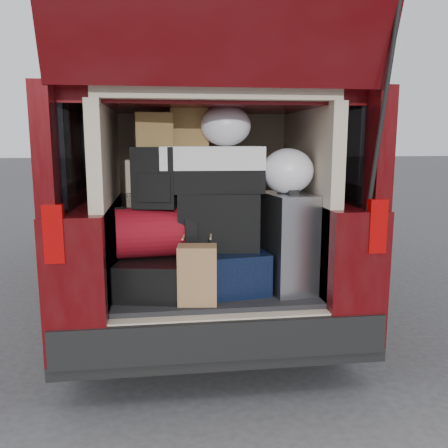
# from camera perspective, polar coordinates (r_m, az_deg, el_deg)

# --- Properties ---
(ground) EXTENTS (80.00, 80.00, 0.00)m
(ground) POSITION_cam_1_polar(r_m,az_deg,el_deg) (3.16, -0.97, -17.99)
(ground) COLOR #323234
(ground) RESTS_ON ground
(minivan) EXTENTS (1.90, 5.35, 2.77)m
(minivan) POSITION_cam_1_polar(r_m,az_deg,el_deg) (4.68, -3.60, 2.94)
(minivan) COLOR black
(minivan) RESTS_ON ground
(load_floor) EXTENTS (1.24, 1.05, 0.55)m
(load_floor) POSITION_cam_1_polar(r_m,az_deg,el_deg) (3.30, -1.55, -11.53)
(load_floor) COLOR black
(load_floor) RESTS_ON ground
(black_hardshell) EXTENTS (0.50, 0.62, 0.22)m
(black_hardshell) POSITION_cam_1_polar(r_m,az_deg,el_deg) (3.01, -8.27, -5.99)
(black_hardshell) COLOR black
(black_hardshell) RESTS_ON load_floor
(navy_hardshell) EXTENTS (0.57, 0.66, 0.26)m
(navy_hardshell) POSITION_cam_1_polar(r_m,az_deg,el_deg) (3.07, -0.42, -5.21)
(navy_hardshell) COLOR black
(navy_hardshell) RESTS_ON load_floor
(silver_roller) EXTENTS (0.32, 0.45, 0.61)m
(silver_roller) POSITION_cam_1_polar(r_m,az_deg,el_deg) (3.00, 7.55, -2.17)
(silver_roller) COLOR silver
(silver_roller) RESTS_ON load_floor
(kraft_bag) EXTENTS (0.24, 0.17, 0.34)m
(kraft_bag) POSITION_cam_1_polar(r_m,az_deg,el_deg) (2.75, -3.22, -6.12)
(kraft_bag) COLOR #9C7246
(kraft_bag) RESTS_ON load_floor
(red_duffel) EXTENTS (0.51, 0.36, 0.31)m
(red_duffel) POSITION_cam_1_polar(r_m,az_deg,el_deg) (2.98, -8.33, -0.94)
(red_duffel) COLOR maroon
(red_duffel) RESTS_ON black_hardshell
(black_soft_case) EXTENTS (0.53, 0.36, 0.36)m
(black_soft_case) POSITION_cam_1_polar(r_m,az_deg,el_deg) (2.99, -0.60, 0.44)
(black_soft_case) COLOR black
(black_soft_case) RESTS_ON navy_hardshell
(backpack) EXTENTS (0.28, 0.20, 0.37)m
(backpack) POSITION_cam_1_polar(r_m,az_deg,el_deg) (2.91, -8.35, 5.54)
(backpack) COLOR black
(backpack) RESTS_ON red_duffel
(twotone_duffel) EXTENTS (0.64, 0.35, 0.28)m
(twotone_duffel) POSITION_cam_1_polar(r_m,az_deg,el_deg) (2.98, -1.51, 6.62)
(twotone_duffel) COLOR silver
(twotone_duffel) RESTS_ON black_soft_case
(grocery_sack_lower) EXTENTS (0.23, 0.20, 0.20)m
(grocery_sack_lower) POSITION_cam_1_polar(r_m,az_deg,el_deg) (2.94, -8.47, 11.13)
(grocery_sack_lower) COLOR brown
(grocery_sack_lower) RESTS_ON backpack
(grocery_sack_upper) EXTENTS (0.24, 0.20, 0.23)m
(grocery_sack_upper) POSITION_cam_1_polar(r_m,az_deg,el_deg) (3.05, -4.28, 11.53)
(grocery_sack_upper) COLOR brown
(grocery_sack_upper) RESTS_ON twotone_duffel
(plastic_bag_center) EXTENTS (0.34, 0.33, 0.25)m
(plastic_bag_center) POSITION_cam_1_polar(r_m,az_deg,el_deg) (2.97, 0.20, 11.74)
(plastic_bag_center) COLOR white
(plastic_bag_center) RESTS_ON twotone_duffel
(plastic_bag_right) EXTENTS (0.37, 0.36, 0.28)m
(plastic_bag_right) POSITION_cam_1_polar(r_m,az_deg,el_deg) (2.94, 7.65, 6.33)
(plastic_bag_right) COLOR white
(plastic_bag_right) RESTS_ON silver_roller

